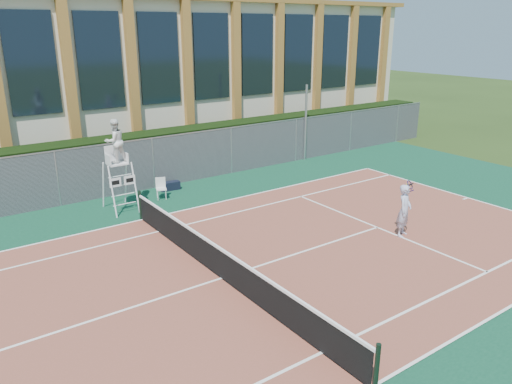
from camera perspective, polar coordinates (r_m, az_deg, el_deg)
ground at (r=14.20m, az=-3.93°, el=-9.90°), size 120.00×120.00×0.00m
apron at (r=14.96m, az=-5.97°, el=-8.38°), size 36.00×20.00×0.01m
tennis_court at (r=14.19m, az=-3.94°, el=-9.83°), size 23.77×10.97×0.02m
tennis_net at (r=13.95m, az=-3.98°, el=-7.96°), size 0.10×11.30×1.10m
fence at (r=21.31m, az=-16.55°, el=2.32°), size 40.00×0.06×2.20m
hedge at (r=22.41m, az=-17.58°, el=2.99°), size 40.00×1.40×2.20m
building at (r=29.49m, az=-23.21°, el=11.94°), size 45.00×10.60×8.22m
steel_pole at (r=26.24m, az=5.69°, el=7.85°), size 0.12×0.12×3.93m
umpire_chair at (r=19.27m, az=-15.81°, el=5.34°), size 0.99×1.53×3.56m
plastic_chair at (r=20.72m, az=-10.82°, el=0.63°), size 0.52×0.52×0.87m
sports_bag_near at (r=21.81m, az=-9.82°, el=0.69°), size 0.87×0.41×0.36m
sports_bag_far at (r=22.35m, az=-9.77°, el=0.92°), size 0.56×0.41×0.20m
tennis_player at (r=17.26m, az=16.59°, el=-2.03°), size 1.04×0.77×1.79m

